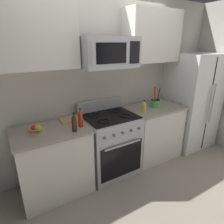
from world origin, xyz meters
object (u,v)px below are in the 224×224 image
Objects in this scene: range_oven at (110,143)px; fruit_basket at (37,129)px; utensil_crock at (155,103)px; bottle_hot_sauce at (80,118)px; bottle_soy at (74,123)px; cutting_board at (71,119)px; microwave at (108,52)px; bottle_oil at (144,106)px; refrigerator at (191,101)px.

fruit_basket is at bearing -179.82° from range_oven.
utensil_crock is (0.88, 0.01, 0.50)m from range_oven.
utensil_crock reaches higher than fruit_basket.
bottle_soy is at bearing -143.39° from bottle_hot_sauce.
cutting_board is 0.39m from bottle_soy.
utensil_crock is 1.39× the size of bottle_hot_sauce.
utensil_crock reaches higher than bottle_soy.
cutting_board is at bearing 164.28° from microwave.
fruit_basket is 1.21× the size of bottle_oil.
refrigerator is 2.40m from bottle_soy.
utensil_crock is at bearing 8.02° from bottle_soy.
microwave is (-1.78, 0.05, 0.92)m from refrigerator.
bottle_hot_sauce is at bearing -12.00° from fruit_basket.
microwave is 0.93m from bottle_hot_sauce.
bottle_soy reaches higher than cutting_board.
refrigerator is 8.19× the size of fruit_basket.
range_oven is at bearing 17.89° from bottle_soy.
range_oven is 1.82m from refrigerator.
utensil_crock is at bearing -0.94° from microwave.
utensil_crock is at bearing 0.52° from fruit_basket.
refrigerator reaches higher than cutting_board.
utensil_crock is 1.88m from fruit_basket.
fruit_basket is 0.51m from cutting_board.
fruit_basket is 0.89× the size of bottle_soy.
refrigerator is 9.88× the size of bottle_oil.
refrigerator is 7.26× the size of bottle_soy.
microwave is 3.17× the size of bottle_soy.
range_oven is 4.55× the size of bottle_soy.
range_oven is 3.65× the size of cutting_board.
cutting_board is 1.70× the size of bottle_oil.
microwave is at bearing 15.76° from bottle_hot_sauce.
refrigerator reaches higher than range_oven.
cutting_board is 1.25× the size of bottle_soy.
bottle_hot_sauce reaches higher than cutting_board.
bottle_hot_sauce is at bearing -174.84° from utensil_crock.
bottle_soy reaches higher than range_oven.
bottle_hot_sauce reaches higher than fruit_basket.
microwave is at bearing 170.28° from bottle_oil.
microwave is 4.32× the size of bottle_oil.
microwave is 1.20m from utensil_crock.
bottle_soy is (0.39, -0.19, 0.06)m from fruit_basket.
utensil_crock is 0.32m from bottle_oil.
bottle_soy is at bearing -162.11° from range_oven.
bottle_hot_sauce is at bearing -177.66° from refrigerator.
utensil_crock is (0.88, -0.01, -0.82)m from microwave.
fruit_basket is (-2.77, 0.01, 0.09)m from refrigerator.
microwave reaches higher than bottle_soy.
cutting_board is 1.24× the size of bottle_hot_sauce.
microwave is 3.58× the size of fruit_basket.
bottle_oil is 1.06m from bottle_hot_sauce.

